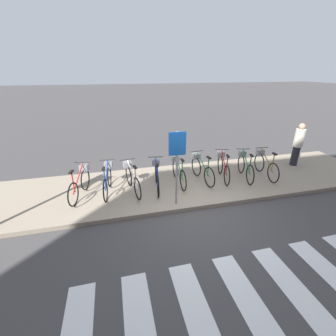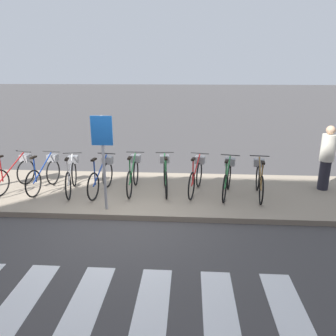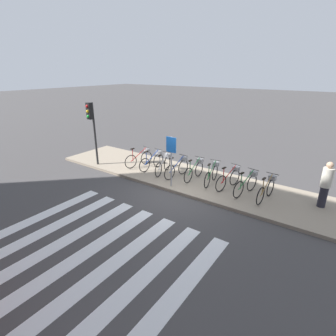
{
  "view_description": "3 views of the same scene",
  "coord_description": "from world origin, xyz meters",
  "px_view_note": "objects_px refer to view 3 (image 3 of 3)",
  "views": [
    {
      "loc": [
        -1.89,
        -4.8,
        3.51
      ],
      "look_at": [
        -0.49,
        0.94,
        0.92
      ],
      "focal_mm": 24.0,
      "sensor_mm": 36.0,
      "label": 1
    },
    {
      "loc": [
        1.35,
        -6.15,
        3.05
      ],
      "look_at": [
        0.9,
        0.75,
        0.94
      ],
      "focal_mm": 35.0,
      "sensor_mm": 36.0,
      "label": 2
    },
    {
      "loc": [
        5.03,
        -7.66,
        4.52
      ],
      "look_at": [
        -0.9,
        0.76,
        0.64
      ],
      "focal_mm": 28.0,
      "sensor_mm": 36.0,
      "label": 3
    }
  ],
  "objects_px": {
    "parked_bicycle_2": "(164,164)",
    "pedestrian": "(326,184)",
    "traffic_light": "(92,121)",
    "parked_bicycle_6": "(230,178)",
    "parked_bicycle_3": "(178,167)",
    "parked_bicycle_8": "(267,188)",
    "parked_bicycle_1": "(153,160)",
    "parked_bicycle_4": "(195,169)",
    "sign_post": "(171,153)",
    "parked_bicycle_5": "(212,173)",
    "parked_bicycle_7": "(247,183)",
    "parked_bicycle_0": "(140,157)"
  },
  "relations": [
    {
      "from": "parked_bicycle_2",
      "to": "parked_bicycle_5",
      "type": "relative_size",
      "value": 0.99
    },
    {
      "from": "traffic_light",
      "to": "parked_bicycle_6",
      "type": "bearing_deg",
      "value": 11.11
    },
    {
      "from": "parked_bicycle_4",
      "to": "traffic_light",
      "type": "bearing_deg",
      "value": -165.33
    },
    {
      "from": "parked_bicycle_2",
      "to": "pedestrian",
      "type": "distance_m",
      "value": 6.29
    },
    {
      "from": "parked_bicycle_5",
      "to": "pedestrian",
      "type": "relative_size",
      "value": 0.96
    },
    {
      "from": "parked_bicycle_1",
      "to": "parked_bicycle_5",
      "type": "height_order",
      "value": "same"
    },
    {
      "from": "pedestrian",
      "to": "traffic_light",
      "type": "height_order",
      "value": "traffic_light"
    },
    {
      "from": "parked_bicycle_7",
      "to": "parked_bicycle_3",
      "type": "bearing_deg",
      "value": -179.1
    },
    {
      "from": "parked_bicycle_3",
      "to": "sign_post",
      "type": "height_order",
      "value": "sign_post"
    },
    {
      "from": "parked_bicycle_0",
      "to": "parked_bicycle_7",
      "type": "bearing_deg",
      "value": -0.34
    },
    {
      "from": "parked_bicycle_0",
      "to": "parked_bicycle_8",
      "type": "bearing_deg",
      "value": -0.69
    },
    {
      "from": "parked_bicycle_8",
      "to": "pedestrian",
      "type": "height_order",
      "value": "pedestrian"
    },
    {
      "from": "parked_bicycle_5",
      "to": "parked_bicycle_6",
      "type": "relative_size",
      "value": 1.02
    },
    {
      "from": "traffic_light",
      "to": "sign_post",
      "type": "distance_m",
      "value": 4.53
    },
    {
      "from": "parked_bicycle_2",
      "to": "parked_bicycle_3",
      "type": "distance_m",
      "value": 0.76
    },
    {
      "from": "parked_bicycle_5",
      "to": "parked_bicycle_4",
      "type": "bearing_deg",
      "value": -179.24
    },
    {
      "from": "sign_post",
      "to": "parked_bicycle_5",
      "type": "bearing_deg",
      "value": 45.73
    },
    {
      "from": "parked_bicycle_3",
      "to": "traffic_light",
      "type": "height_order",
      "value": "traffic_light"
    },
    {
      "from": "parked_bicycle_3",
      "to": "parked_bicycle_5",
      "type": "relative_size",
      "value": 1.0
    },
    {
      "from": "parked_bicycle_7",
      "to": "parked_bicycle_8",
      "type": "relative_size",
      "value": 0.98
    },
    {
      "from": "parked_bicycle_0",
      "to": "traffic_light",
      "type": "height_order",
      "value": "traffic_light"
    },
    {
      "from": "parked_bicycle_2",
      "to": "traffic_light",
      "type": "height_order",
      "value": "traffic_light"
    },
    {
      "from": "parked_bicycle_7",
      "to": "parked_bicycle_8",
      "type": "height_order",
      "value": "same"
    },
    {
      "from": "parked_bicycle_4",
      "to": "parked_bicycle_8",
      "type": "height_order",
      "value": "same"
    },
    {
      "from": "parked_bicycle_7",
      "to": "traffic_light",
      "type": "bearing_deg",
      "value": -171.02
    },
    {
      "from": "parked_bicycle_1",
      "to": "parked_bicycle_3",
      "type": "distance_m",
      "value": 1.47
    },
    {
      "from": "sign_post",
      "to": "traffic_light",
      "type": "bearing_deg",
      "value": -179.26
    },
    {
      "from": "parked_bicycle_8",
      "to": "sign_post",
      "type": "xyz_separation_m",
      "value": [
        -3.45,
        -1.03,
        0.95
      ]
    },
    {
      "from": "parked_bicycle_5",
      "to": "parked_bicycle_8",
      "type": "relative_size",
      "value": 1.0
    },
    {
      "from": "parked_bicycle_0",
      "to": "parked_bicycle_5",
      "type": "bearing_deg",
      "value": 1.81
    },
    {
      "from": "parked_bicycle_2",
      "to": "parked_bicycle_7",
      "type": "distance_m",
      "value": 3.81
    },
    {
      "from": "parked_bicycle_4",
      "to": "parked_bicycle_5",
      "type": "relative_size",
      "value": 1.0
    },
    {
      "from": "parked_bicycle_4",
      "to": "parked_bicycle_8",
      "type": "xyz_separation_m",
      "value": [
        3.05,
        -0.18,
        0.0
      ]
    },
    {
      "from": "parked_bicycle_8",
      "to": "parked_bicycle_1",
      "type": "bearing_deg",
      "value": 178.93
    },
    {
      "from": "parked_bicycle_0",
      "to": "parked_bicycle_1",
      "type": "bearing_deg",
      "value": 1.9
    },
    {
      "from": "parked_bicycle_6",
      "to": "parked_bicycle_1",
      "type": "bearing_deg",
      "value": -178.9
    },
    {
      "from": "parked_bicycle_0",
      "to": "parked_bicycle_2",
      "type": "xyz_separation_m",
      "value": [
        1.46,
        -0.08,
        0.0
      ]
    },
    {
      "from": "parked_bicycle_4",
      "to": "sign_post",
      "type": "xyz_separation_m",
      "value": [
        -0.4,
        -1.21,
        0.95
      ]
    },
    {
      "from": "parked_bicycle_8",
      "to": "parked_bicycle_2",
      "type": "bearing_deg",
      "value": -179.9
    },
    {
      "from": "parked_bicycle_5",
      "to": "parked_bicycle_7",
      "type": "height_order",
      "value": "same"
    },
    {
      "from": "parked_bicycle_3",
      "to": "parked_bicycle_2",
      "type": "bearing_deg",
      "value": -179.94
    },
    {
      "from": "parked_bicycle_1",
      "to": "parked_bicycle_7",
      "type": "bearing_deg",
      "value": -0.72
    },
    {
      "from": "parked_bicycle_6",
      "to": "parked_bicycle_8",
      "type": "xyz_separation_m",
      "value": [
        1.49,
        -0.17,
        0.0
      ]
    },
    {
      "from": "parked_bicycle_7",
      "to": "pedestrian",
      "type": "height_order",
      "value": "pedestrian"
    },
    {
      "from": "parked_bicycle_5",
      "to": "pedestrian",
      "type": "height_order",
      "value": "pedestrian"
    },
    {
      "from": "parked_bicycle_1",
      "to": "traffic_light",
      "type": "height_order",
      "value": "traffic_light"
    },
    {
      "from": "parked_bicycle_4",
      "to": "parked_bicycle_6",
      "type": "xyz_separation_m",
      "value": [
        1.56,
        -0.01,
        0.0
      ]
    },
    {
      "from": "parked_bicycle_1",
      "to": "parked_bicycle_7",
      "type": "distance_m",
      "value": 4.51
    },
    {
      "from": "parked_bicycle_7",
      "to": "parked_bicycle_5",
      "type": "bearing_deg",
      "value": 174.3
    },
    {
      "from": "parked_bicycle_4",
      "to": "traffic_light",
      "type": "distance_m",
      "value": 5.32
    }
  ]
}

